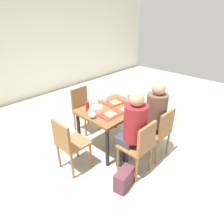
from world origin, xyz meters
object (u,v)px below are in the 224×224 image
person_in_brown_jacket (154,113)px  foil_bundle (93,115)px  chair_near_left (140,145)px  paper_plate_near_edge (128,109)px  chair_left_end (68,142)px  chair_near_right (160,130)px  pizza_slice_a (110,113)px  chair_far_side (83,106)px  plastic_cup_c (90,113)px  plastic_cup_d (105,99)px  condiment_bottle (88,106)px  plastic_cup_a (97,100)px  handbag (124,179)px  pizza_slice_b (115,102)px  plastic_cup_b (129,111)px  main_table (112,114)px  person_in_red (133,126)px  tray_red_far (114,102)px  soda_can (128,97)px  paper_plate_center (96,107)px  tray_red_near (110,114)px

person_in_brown_jacket → foil_bundle: bearing=138.7°
chair_near_left → paper_plate_near_edge: chair_near_left is taller
chair_left_end → paper_plate_near_edge: (1.07, -0.22, 0.22)m
chair_near_right → pizza_slice_a: (-0.44, 0.65, 0.24)m
chair_far_side → plastic_cup_c: size_ratio=8.64×
plastic_cup_d → foil_bundle: size_ratio=1.00×
chair_near_left → condiment_bottle: condiment_bottle is taller
plastic_cup_a → plastic_cup_c: (-0.39, -0.28, 0.00)m
person_in_brown_jacket → plastic_cup_c: 0.98m
chair_near_left → handbag: bearing=-177.3°
handbag → pizza_slice_b: bearing=48.4°
condiment_bottle → handbag: bearing=-104.9°
condiment_bottle → handbag: 1.25m
chair_near_right → pizza_slice_b: size_ratio=3.77×
pizza_slice_a → plastic_cup_d: bearing=54.0°
plastic_cup_b → condiment_bottle: size_ratio=0.62×
plastic_cup_a → plastic_cup_b: bearing=-85.6°
chair_left_end → foil_bundle: chair_left_end is taller
main_table → person_in_brown_jacket: (0.26, -0.64, 0.13)m
chair_left_end → person_in_red: size_ratio=0.68×
chair_near_right → person_in_brown_jacket: bearing=90.0°
pizza_slice_a → chair_near_right: bearing=-55.8°
chair_far_side → plastic_cup_b: bearing=-88.7°
pizza_slice_b → plastic_cup_b: (-0.17, -0.45, 0.03)m
plastic_cup_d → condiment_bottle: (-0.45, -0.04, 0.03)m
chair_near_left → condiment_bottle: bearing=94.5°
plastic_cup_b → tray_red_far: bearing=71.1°
chair_far_side → chair_left_end: bearing=-139.2°
plastic_cup_d → pizza_slice_a: bearing=-126.0°
plastic_cup_c → soda_can: bearing=-2.6°
chair_near_left → person_in_red: size_ratio=0.68×
paper_plate_center → plastic_cup_c: plastic_cup_c is taller
plastic_cup_a → condiment_bottle: condiment_bottle is taller
soda_can → foil_bundle: soda_can is taller
chair_near_right → person_in_red: person_in_red is taller
tray_red_far → soda_can: bearing=-20.9°
paper_plate_center → plastic_cup_a: 0.18m
main_table → chair_far_side: chair_far_side is taller
soda_can → handbag: soda_can is taller
handbag → plastic_cup_a: bearing=62.8°
chair_far_side → tray_red_far: bearing=-74.5°
condiment_bottle → pizza_slice_a: bearing=-65.4°
person_in_red → paper_plate_center: bearing=83.1°
main_table → pizza_slice_a: bearing=-143.7°
plastic_cup_a → plastic_cup_b: size_ratio=1.00×
person_in_red → tray_red_near: size_ratio=3.54×
person_in_red → tray_red_far: size_ratio=3.54×
pizza_slice_a → person_in_red: bearing=-99.2°
main_table → chair_far_side: (0.00, 0.78, -0.11)m
soda_can → tray_red_far: bearing=159.1°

